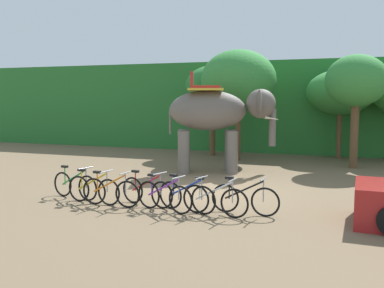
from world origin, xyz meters
TOP-DOWN VIEW (x-y plane):
  - ground_plane at (0.00, 0.00)m, footprint 80.00×80.00m
  - foliage_hedge at (0.00, 12.55)m, footprint 36.00×6.00m
  - tree_right at (-2.21, 7.89)m, footprint 2.66×2.66m
  - tree_center_right at (-0.65, 6.70)m, footprint 3.35×3.35m
  - tree_far_right at (3.66, 8.78)m, footprint 3.08×3.08m
  - tree_far_left at (4.28, 6.09)m, footprint 2.42×2.42m
  - elephant at (-0.67, 3.33)m, footprint 4.22×2.75m
  - bike_green at (-3.16, -2.23)m, footprint 1.68×0.58m
  - bike_yellow at (-2.36, -2.54)m, footprint 1.70×0.52m
  - bike_orange at (-1.78, -2.64)m, footprint 1.71×0.52m
  - bike_red at (-0.91, -2.29)m, footprint 1.66×0.63m
  - bike_purple at (-0.26, -2.65)m, footprint 1.66×0.62m
  - bike_blue at (0.26, -2.48)m, footprint 1.66×0.62m
  - bike_white at (1.03, -2.61)m, footprint 1.70×0.52m
  - bike_black at (1.69, -2.27)m, footprint 1.71×0.52m

SIDE VIEW (x-z plane):
  - ground_plane at x=0.00m, z-range 0.00..0.00m
  - bike_green at x=-3.16m, z-range -0.07..0.85m
  - bike_yellow at x=-2.36m, z-range -0.07..0.85m
  - bike_orange at x=-1.78m, z-range -0.07..0.85m
  - bike_red at x=-0.91m, z-range -0.07..0.85m
  - bike_purple at x=-0.26m, z-range -0.07..0.85m
  - bike_blue at x=0.26m, z-range -0.07..0.85m
  - bike_white at x=1.03m, z-range -0.07..0.85m
  - bike_black at x=1.69m, z-range -0.07..0.85m
  - elephant at x=-0.67m, z-range 0.31..4.09m
  - foliage_hedge at x=0.00m, z-range 0.00..4.71m
  - tree_far_right at x=3.66m, z-range 1.01..5.13m
  - tree_right at x=-2.21m, z-range 1.16..5.54m
  - tree_far_left at x=4.28m, z-range 1.19..5.72m
  - tree_center_right at x=-0.65m, z-range 1.14..6.11m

